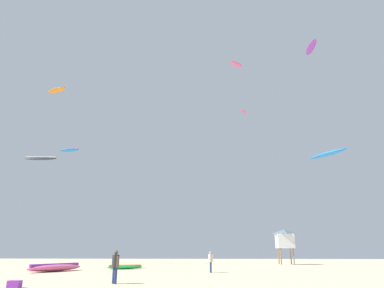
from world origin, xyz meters
The scene contains 13 objects.
person_foreground centered at (-3.47, 5.89, 0.96)m, with size 0.41×0.42×1.65m.
person_midground centered at (1.46, 15.40, 0.92)m, with size 0.36×0.52×1.57m.
kite_grounded_near centered at (-6.41, 19.89, 0.19)m, with size 3.30×2.28×0.38m.
kite_grounded_mid centered at (-11.21, 15.99, 0.30)m, with size 3.57×5.36×0.66m.
lifeguard_tower centered at (10.57, 31.34, 3.05)m, with size 2.30×2.30×4.15m.
cooler_box centered at (-7.53, 3.71, 0.16)m, with size 0.56×0.36×0.32m, color purple.
kite_aloft_0 centered at (-15.79, 19.82, 10.62)m, with size 3.29×1.17×0.60m.
kite_aloft_1 centered at (-19.43, 28.28, 22.69)m, with size 3.17×2.00×0.48m.
kite_aloft_2 centered at (-18.48, 32.39, 15.28)m, with size 3.14×1.43×0.43m.
kite_aloft_3 centered at (11.15, 15.28, 19.71)m, with size 0.82×2.56×0.38m.
kite_aloft_4 centered at (7.02, 38.09, 23.03)m, with size 1.71×2.07×0.26m.
kite_aloft_5 centered at (13.74, 21.82, 11.19)m, with size 3.51×4.40×0.63m.
kite_aloft_6 centered at (5.32, 28.37, 25.94)m, with size 2.14×1.99×0.52m.
Camera 1 is at (1.61, -12.52, 1.64)m, focal length 31.53 mm.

